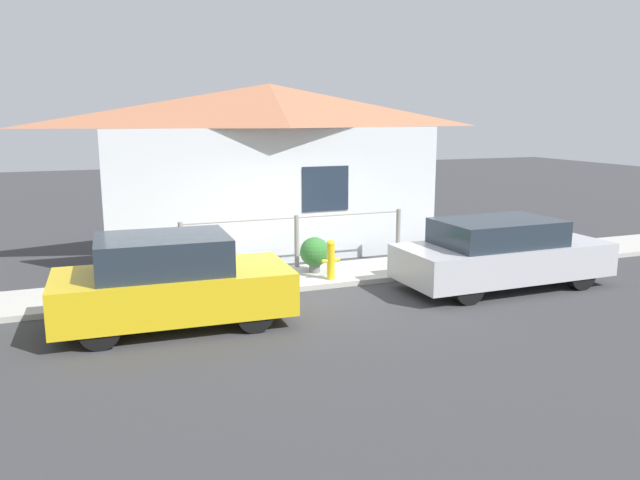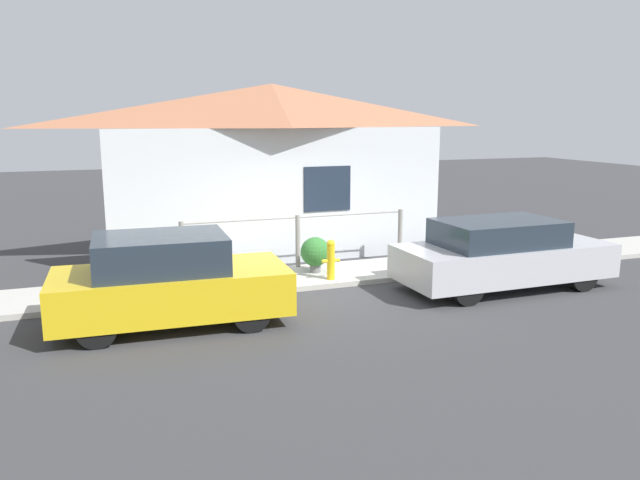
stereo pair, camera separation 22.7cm
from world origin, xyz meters
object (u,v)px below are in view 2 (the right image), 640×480
object	(u,v)px
car_left	(169,281)
car_right	(502,254)
fire_hydrant	(331,259)
potted_plant_near_hydrant	(315,252)

from	to	relation	value
car_left	car_right	xyz separation A→B (m)	(6.20, -0.00, -0.04)
car_right	fire_hydrant	size ratio (longest dim) A/B	5.23
car_right	fire_hydrant	world-z (taller)	car_right
car_right	potted_plant_near_hydrant	distance (m)	3.66
car_left	car_right	world-z (taller)	car_left
potted_plant_near_hydrant	car_right	bearing A→B (deg)	-33.23
car_left	fire_hydrant	xyz separation A→B (m)	(3.24, 1.36, -0.19)
car_left	fire_hydrant	size ratio (longest dim) A/B	4.64
car_right	potted_plant_near_hydrant	bearing A→B (deg)	145.95
car_left	potted_plant_near_hydrant	world-z (taller)	car_left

